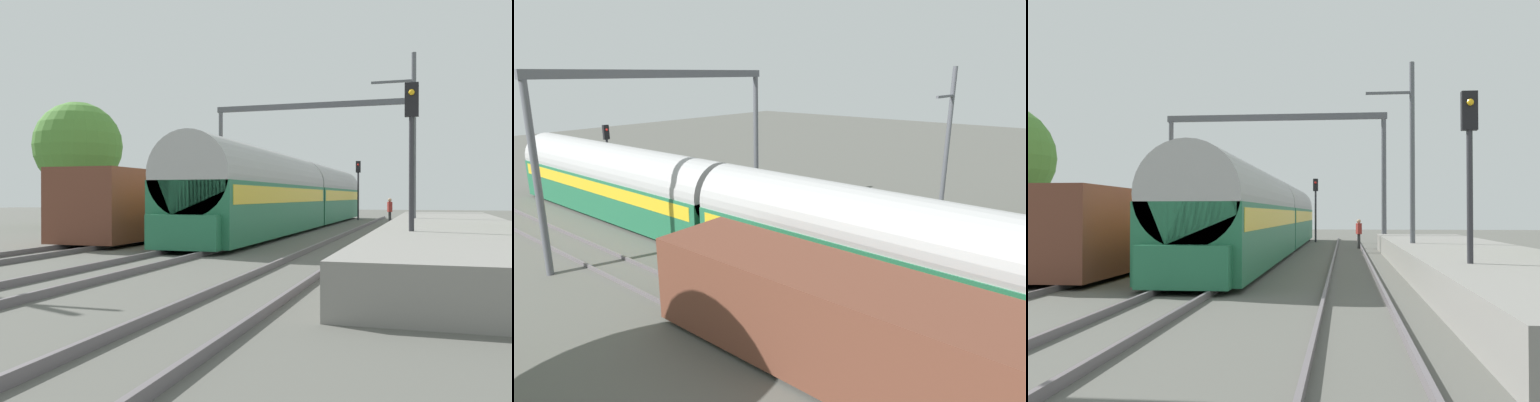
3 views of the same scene
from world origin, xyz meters
TOP-DOWN VIEW (x-y plane):
  - platform at (8.07, 2.00)m, footprint 4.40×28.00m
  - passenger_train at (0.00, 12.56)m, footprint 2.93×32.85m
  - freight_car at (-4.25, 3.21)m, footprint 2.80×13.00m
  - person_crossing at (4.84, 17.07)m, footprint 0.35×0.45m
  - railway_signal_far at (1.92, 24.64)m, footprint 0.36×0.30m
  - catenary_gantry at (0.00, 16.00)m, footprint 12.90×0.28m
  - catenary_pole_east_mid at (6.60, 5.26)m, footprint 1.90×0.20m

SIDE VIEW (x-z plane):
  - platform at x=8.07m, z-range 0.00..0.90m
  - person_crossing at x=4.84m, z-range 0.16..1.89m
  - freight_car at x=-4.25m, z-range 0.12..2.82m
  - passenger_train at x=0.00m, z-range 0.06..3.88m
  - railway_signal_far at x=1.92m, z-range 0.67..5.27m
  - catenary_pole_east_mid at x=6.60m, z-range 0.15..8.15m
  - catenary_gantry at x=0.00m, z-range 1.73..9.59m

